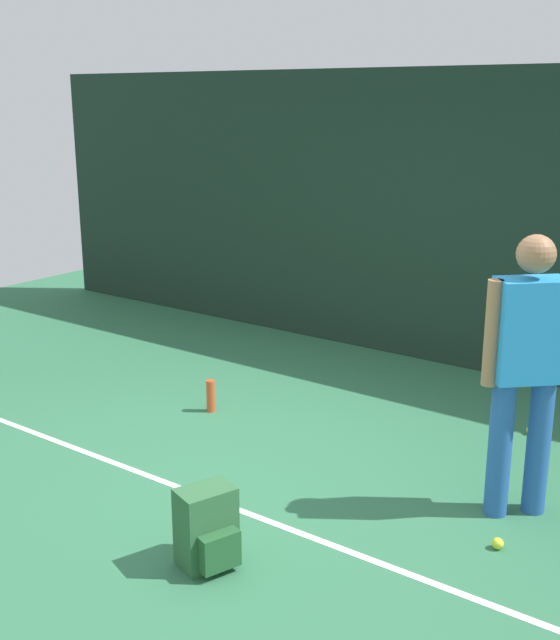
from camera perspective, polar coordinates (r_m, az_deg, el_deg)
ground_plane at (r=5.37m, az=-2.56°, el=-11.28°), size 12.00×12.00×0.00m
back_fence at (r=7.45m, az=11.94°, el=6.93°), size 10.00×0.10×2.68m
court_line at (r=5.14m, az=-4.97°, el=-12.61°), size 9.00×0.05×0.00m
tennis_player at (r=4.81m, az=17.18°, el=-2.79°), size 0.44×0.44×1.70m
backpack at (r=4.42m, az=-5.18°, el=-14.61°), size 0.35×0.35×0.44m
tennis_ball_near_player at (r=4.77m, az=15.26°, el=-15.12°), size 0.07×0.07×0.07m
tennis_ball_by_fence at (r=6.29m, az=17.46°, el=-7.51°), size 0.07×0.07×0.07m
water_bottle at (r=6.42m, az=-4.96°, el=-5.41°), size 0.07×0.07×0.26m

